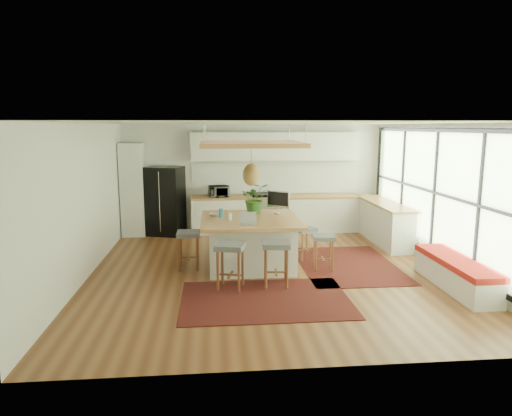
{
  "coord_description": "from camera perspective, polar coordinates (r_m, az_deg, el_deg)",
  "views": [
    {
      "loc": [
        -1.01,
        -8.12,
        2.64
      ],
      "look_at": [
        -0.2,
        0.5,
        1.1
      ],
      "focal_mm": 32.24,
      "sensor_mm": 36.0,
      "label": 1
    }
  ],
  "objects": [
    {
      "name": "right_counter_base",
      "position": [
        11.09,
        15.58,
        -1.74
      ],
      "size": [
        0.6,
        2.5,
        0.88
      ],
      "primitive_type": "cube",
      "color": "silver",
      "rests_on": "floor"
    },
    {
      "name": "wall_right",
      "position": [
        9.26,
        22.08,
        1.33
      ],
      "size": [
        0.0,
        7.0,
        7.0
      ],
      "primitive_type": "plane",
      "rotation": [
        1.57,
        0.0,
        -1.57
      ],
      "color": "white",
      "rests_on": "ground"
    },
    {
      "name": "wall_left",
      "position": [
        8.53,
        -20.53,
        0.73
      ],
      "size": [
        0.0,
        7.0,
        7.0
      ],
      "primitive_type": "plane",
      "rotation": [
        1.57,
        0.0,
        1.57
      ],
      "color": "white",
      "rests_on": "ground"
    },
    {
      "name": "right_counter_top",
      "position": [
        11.0,
        15.69,
        0.61
      ],
      "size": [
        0.64,
        2.54,
        0.05
      ],
      "primitive_type": "cube",
      "color": "#A26739",
      "rests_on": "right_counter_base"
    },
    {
      "name": "stool_near_right",
      "position": [
        7.73,
        2.5,
        -7.12
      ],
      "size": [
        0.49,
        0.49,
        0.76
      ],
      "primitive_type": null,
      "rotation": [
        0.0,
        0.0,
        -0.09
      ],
      "color": "#505458",
      "rests_on": "floor"
    },
    {
      "name": "microwave",
      "position": [
        11.37,
        -4.61,
        2.22
      ],
      "size": [
        0.52,
        0.34,
        0.33
      ],
      "primitive_type": "imported",
      "rotation": [
        0.0,
        0.0,
        0.15
      ],
      "color": "#A5A5AA",
      "rests_on": "back_counter_top"
    },
    {
      "name": "upper_cabinets",
      "position": [
        11.56,
        2.41,
        7.65
      ],
      "size": [
        4.2,
        0.34,
        0.7
      ],
      "primitive_type": "cube",
      "color": "silver",
      "rests_on": "wall_back"
    },
    {
      "name": "island_plant",
      "position": [
        9.11,
        -0.11,
        0.8
      ],
      "size": [
        0.59,
        0.65,
        0.48
      ],
      "primitive_type": "imported",
      "rotation": [
        0.0,
        0.0,
        0.06
      ],
      "color": "#1E4C19",
      "rests_on": "island"
    },
    {
      "name": "island",
      "position": [
        8.79,
        -0.68,
        -4.25
      ],
      "size": [
        1.85,
        1.85,
        0.93
      ],
      "primitive_type": null,
      "color": "#A26739",
      "rests_on": "floor"
    },
    {
      "name": "ceiling_panel",
      "position": [
        8.57,
        -0.61,
        6.13
      ],
      "size": [
        1.86,
        1.86,
        0.8
      ],
      "primitive_type": null,
      "color": "#A26739",
      "rests_on": "ceiling"
    },
    {
      "name": "window_bench",
      "position": [
        8.33,
        23.52,
        -7.46
      ],
      "size": [
        0.52,
        2.0,
        0.5
      ],
      "primitive_type": null,
      "color": "silver",
      "rests_on": "floor"
    },
    {
      "name": "rug_right",
      "position": [
        9.13,
        11.25,
        -6.9
      ],
      "size": [
        1.8,
        2.6,
        0.01
      ],
      "primitive_type": "cube",
      "color": "black",
      "rests_on": "floor"
    },
    {
      "name": "monitor",
      "position": [
        9.11,
        2.76,
        0.91
      ],
      "size": [
        0.51,
        0.43,
        0.46
      ],
      "primitive_type": null,
      "rotation": [
        0.0,
        0.0,
        -0.63
      ],
      "color": "#A5A5AA",
      "rests_on": "island"
    },
    {
      "name": "island_bowl",
      "position": [
        8.95,
        -5.16,
        -0.81
      ],
      "size": [
        0.27,
        0.27,
        0.05
      ],
      "primitive_type": "imported",
      "rotation": [
        0.0,
        0.0,
        -0.37
      ],
      "color": "white",
      "rests_on": "island"
    },
    {
      "name": "backsplash",
      "position": [
        11.78,
        2.28,
        3.79
      ],
      "size": [
        4.2,
        0.02,
        0.8
      ],
      "primitive_type": "cube",
      "color": "white",
      "rests_on": "wall_back"
    },
    {
      "name": "laptop",
      "position": [
        8.12,
        -0.99,
        -1.21
      ],
      "size": [
        0.32,
        0.34,
        0.22
      ],
      "primitive_type": null,
      "rotation": [
        0.0,
        0.0,
        -0.07
      ],
      "color": "#A5A5AA",
      "rests_on": "island"
    },
    {
      "name": "island_bottle_0",
      "position": [
        8.74,
        -4.34,
        -0.6
      ],
      "size": [
        0.07,
        0.07,
        0.19
      ],
      "primitive_type": "cylinder",
      "color": "teal",
      "rests_on": "island"
    },
    {
      "name": "window_wall",
      "position": [
        9.24,
        21.94,
        1.64
      ],
      "size": [
        0.1,
        6.2,
        2.6
      ],
      "primitive_type": null,
      "color": "black",
      "rests_on": "wall_right"
    },
    {
      "name": "island_bottle_1",
      "position": [
        8.49,
        -3.3,
        -0.9
      ],
      "size": [
        0.07,
        0.07,
        0.19
      ],
      "primitive_type": "cylinder",
      "color": "silver",
      "rests_on": "island"
    },
    {
      "name": "stool_right_back",
      "position": [
        9.3,
        6.05,
        -4.19
      ],
      "size": [
        0.49,
        0.49,
        0.64
      ],
      "primitive_type": null,
      "rotation": [
        0.0,
        0.0,
        1.95
      ],
      "color": "#505458",
      "rests_on": "floor"
    },
    {
      "name": "wall_front",
      "position": [
        4.91,
        6.74,
        -5.25
      ],
      "size": [
        6.5,
        0.0,
        6.5
      ],
      "primitive_type": "plane",
      "rotation": [
        -1.57,
        0.0,
        0.0
      ],
      "color": "white",
      "rests_on": "ground"
    },
    {
      "name": "stool_near_left",
      "position": [
        7.6,
        -3.19,
        -7.43
      ],
      "size": [
        0.55,
        0.55,
        0.77
      ],
      "primitive_type": null,
      "rotation": [
        0.0,
        0.0,
        -0.24
      ],
      "color": "#505458",
      "rests_on": "floor"
    },
    {
      "name": "fridge",
      "position": [
        11.47,
        -11.2,
        1.29
      ],
      "size": [
        0.99,
        0.87,
        1.68
      ],
      "primitive_type": null,
      "rotation": [
        0.0,
        0.0,
        -0.3
      ],
      "color": "black",
      "rests_on": "floor"
    },
    {
      "name": "wall_back",
      "position": [
        11.74,
        -0.4,
        3.78
      ],
      "size": [
        6.5,
        0.0,
        6.5
      ],
      "primitive_type": "plane",
      "rotation": [
        1.57,
        0.0,
        0.0
      ],
      "color": "white",
      "rests_on": "ground"
    },
    {
      "name": "stool_right_front",
      "position": [
        8.65,
        8.35,
        -5.34
      ],
      "size": [
        0.44,
        0.44,
        0.66
      ],
      "primitive_type": null,
      "rotation": [
        0.0,
        0.0,
        1.45
      ],
      "color": "#505458",
      "rests_on": "floor"
    },
    {
      "name": "rug_near",
      "position": [
        7.24,
        1.18,
        -11.27
      ],
      "size": [
        2.6,
        1.8,
        0.01
      ],
      "primitive_type": "cube",
      "color": "black",
      "rests_on": "floor"
    },
    {
      "name": "back_counter_top",
      "position": [
        11.54,
        2.46,
        1.41
      ],
      "size": [
        4.24,
        0.64,
        0.05
      ],
      "primitive_type": "cube",
      "color": "#A26739",
      "rests_on": "back_counter_base"
    },
    {
      "name": "stool_left_side",
      "position": [
        8.72,
        -8.34,
        -5.22
      ],
      "size": [
        0.42,
        0.42,
        0.71
      ],
      "primitive_type": null,
      "rotation": [
        0.0,
        0.0,
        -1.58
      ],
      "color": "#505458",
      "rests_on": "floor"
    },
    {
      "name": "ceiling",
      "position": [
        8.19,
        1.75,
        10.49
      ],
      "size": [
        7.0,
        7.0,
        0.0
      ],
      "primitive_type": "plane",
      "rotation": [
        3.14,
        0.0,
        0.0
      ],
      "color": "white",
      "rests_on": "ground"
    },
    {
      "name": "range",
      "position": [
        11.58,
        1.22,
        -0.57
      ],
      "size": [
        0.76,
        0.62,
        1.0
      ],
      "primitive_type": null,
      "color": "#A5A5AA",
      "rests_on": "floor"
    },
    {
      "name": "pantry",
      "position": [
        11.57,
        -14.98,
        2.22
      ],
      "size": [
        0.55,
        0.6,
        2.25
      ],
      "primitive_type": "cube",
      "color": "silver",
      "rests_on": "floor"
    },
    {
      "name": "back_counter_base",
      "position": [
        11.62,
        2.45,
        -0.84
      ],
      "size": [
        4.2,
        0.6,
        0.88
      ],
      "primitive_type": "cube",
      "color": "silver",
      "rests_on": "floor"
    },
    {
      "name": "floor",
      "position": [
        8.6,
        1.65,
        -7.8
      ],
      "size": [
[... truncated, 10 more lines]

